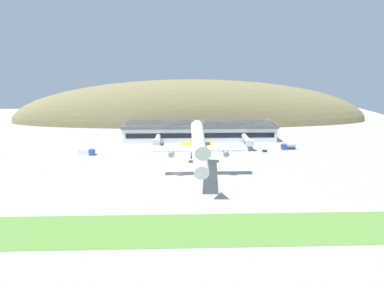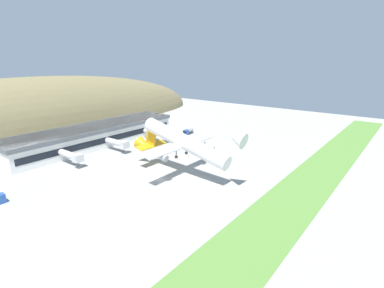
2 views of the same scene
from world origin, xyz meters
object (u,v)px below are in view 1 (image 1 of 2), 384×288
(service_car_1, at_px, (265,152))
(traffic_cone_0, at_px, (238,165))
(jetway_2, at_px, (247,140))
(service_car_0, at_px, (236,150))
(fuel_truck, at_px, (288,146))
(jetway_1, at_px, (201,140))
(cargo_airplane, at_px, (199,146))
(terminal_building, at_px, (200,130))
(box_truck, at_px, (87,152))
(jetway_0, at_px, (157,140))

(service_car_1, xyz_separation_m, traffic_cone_0, (-15.95, -16.63, -0.40))
(jetway_2, height_order, service_car_0, jetway_2)
(fuel_truck, bearing_deg, jetway_2, 169.62)
(jetway_1, xyz_separation_m, fuel_truck, (43.35, -5.20, -2.46))
(cargo_airplane, distance_m, traffic_cone_0, 23.45)
(terminal_building, relative_size, service_car_1, 21.90)
(service_car_0, relative_size, service_car_1, 1.02)
(fuel_truck, bearing_deg, jetway_1, 173.16)
(box_truck, bearing_deg, terminal_building, 27.56)
(service_car_0, height_order, traffic_cone_0, service_car_0)
(fuel_truck, distance_m, traffic_cone_0, 37.53)
(traffic_cone_0, bearing_deg, jetway_0, 141.83)
(service_car_0, relative_size, traffic_cone_0, 6.74)
(jetway_0, height_order, jetway_1, same)
(jetway_0, relative_size, jetway_1, 1.00)
(cargo_airplane, bearing_deg, jetway_2, 55.00)
(jetway_1, bearing_deg, cargo_airplane, -94.64)
(cargo_airplane, xyz_separation_m, service_car_0, (19.56, 31.16, -11.21))
(jetway_2, xyz_separation_m, service_car_1, (6.37, -10.17, -3.31))
(jetway_0, distance_m, service_car_0, 39.61)
(jetway_1, xyz_separation_m, traffic_cone_0, (13.83, -28.35, -3.71))
(terminal_building, distance_m, traffic_cone_0, 47.37)
(jetway_1, relative_size, box_truck, 1.81)
(traffic_cone_0, bearing_deg, service_car_0, 82.81)
(jetway_2, distance_m, service_car_1, 12.44)
(service_car_1, height_order, fuel_truck, fuel_truck)
(service_car_0, xyz_separation_m, box_truck, (-70.72, -3.30, 0.82))
(fuel_truck, bearing_deg, box_truck, -176.18)
(terminal_building, xyz_separation_m, fuel_truck, (43.24, -21.91, -3.83))
(jetway_0, height_order, cargo_airplane, cargo_airplane)
(terminal_building, relative_size, box_truck, 11.50)
(terminal_building, distance_m, fuel_truck, 48.62)
(jetway_2, xyz_separation_m, cargo_airplane, (-26.63, -38.03, 7.83))
(jetway_0, bearing_deg, jetway_1, 0.03)
(cargo_airplane, bearing_deg, traffic_cone_0, 33.39)
(fuel_truck, height_order, traffic_cone_0, fuel_truck)
(service_car_1, relative_size, box_truck, 0.52)
(jetway_1, bearing_deg, service_car_1, -21.47)
(terminal_building, xyz_separation_m, box_truck, (-54.49, -28.43, -3.93))
(service_car_0, distance_m, traffic_cone_0, 20.08)
(service_car_1, bearing_deg, jetway_2, 122.06)
(jetway_2, height_order, box_truck, jetway_2)
(jetway_2, bearing_deg, fuel_truck, -10.38)
(service_car_0, bearing_deg, fuel_truck, 6.81)
(service_car_1, height_order, box_truck, box_truck)
(cargo_airplane, xyz_separation_m, service_car_1, (32.99, 27.87, -11.13))
(jetway_1, height_order, service_car_0, jetway_1)
(jetway_1, height_order, traffic_cone_0, jetway_1)
(box_truck, xyz_separation_m, traffic_cone_0, (68.20, -16.62, -1.15))
(jetway_2, relative_size, traffic_cone_0, 27.77)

